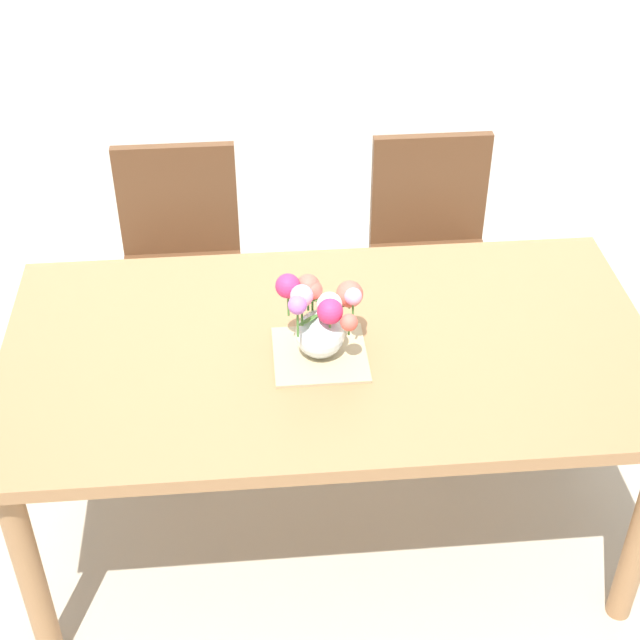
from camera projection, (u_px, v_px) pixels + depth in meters
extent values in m
plane|color=#B7AD99|center=(328.00, 525.00, 3.01)|extent=(12.00, 12.00, 0.00)
cube|color=#9E7047|center=(330.00, 350.00, 2.58)|extent=(1.79, 0.96, 0.04)
cylinder|color=#9E7047|center=(30.00, 574.00, 2.43)|extent=(0.07, 0.07, 0.70)
cylinder|color=#9E7047|center=(69.00, 376.00, 3.06)|extent=(0.07, 0.07, 0.70)
cylinder|color=#9E7047|center=(557.00, 349.00, 3.17)|extent=(0.07, 0.07, 0.70)
cube|color=brown|center=(182.00, 284.00, 3.29)|extent=(0.42, 0.42, 0.04)
cylinder|color=brown|center=(237.00, 366.00, 3.30)|extent=(0.04, 0.04, 0.44)
cylinder|color=brown|center=(134.00, 372.00, 3.28)|extent=(0.04, 0.04, 0.44)
cylinder|color=brown|center=(236.00, 306.00, 3.59)|extent=(0.04, 0.04, 0.44)
cylinder|color=brown|center=(141.00, 311.00, 3.56)|extent=(0.04, 0.04, 0.44)
cube|color=brown|center=(177.00, 200.00, 3.31)|extent=(0.42, 0.04, 0.42)
cube|color=brown|center=(435.00, 271.00, 3.35)|extent=(0.42, 0.42, 0.04)
cylinder|color=brown|center=(489.00, 352.00, 3.37)|extent=(0.04, 0.04, 0.44)
cylinder|color=brown|center=(389.00, 357.00, 3.34)|extent=(0.04, 0.04, 0.44)
cylinder|color=brown|center=(467.00, 294.00, 3.65)|extent=(0.04, 0.04, 0.44)
cylinder|color=brown|center=(376.00, 299.00, 3.63)|extent=(0.04, 0.04, 0.44)
cube|color=brown|center=(429.00, 189.00, 3.37)|extent=(0.42, 0.04, 0.42)
cube|color=tan|center=(320.00, 354.00, 2.52)|extent=(0.25, 0.25, 0.01)
sphere|color=silver|center=(320.00, 334.00, 2.48)|extent=(0.13, 0.13, 0.13)
sphere|color=#D12D66|center=(330.00, 311.00, 2.39)|extent=(0.07, 0.07, 0.07)
cylinder|color=#478438|center=(330.00, 320.00, 2.41)|extent=(0.01, 0.01, 0.05)
sphere|color=white|center=(329.00, 305.00, 2.44)|extent=(0.07, 0.07, 0.07)
cylinder|color=#478438|center=(329.00, 311.00, 2.45)|extent=(0.01, 0.01, 0.04)
sphere|color=#D12D66|center=(288.00, 286.00, 2.41)|extent=(0.07, 0.07, 0.07)
cylinder|color=#478438|center=(288.00, 301.00, 2.44)|extent=(0.01, 0.01, 0.09)
sphere|color=#EA9EBC|center=(302.00, 296.00, 2.38)|extent=(0.06, 0.06, 0.06)
cylinder|color=#478438|center=(302.00, 311.00, 2.41)|extent=(0.01, 0.01, 0.09)
sphere|color=#EA9EBC|center=(353.00, 296.00, 2.42)|extent=(0.05, 0.05, 0.05)
cylinder|color=#478438|center=(353.00, 308.00, 2.44)|extent=(0.01, 0.01, 0.07)
sphere|color=#E55B4C|center=(349.00, 322.00, 2.38)|extent=(0.05, 0.05, 0.05)
cylinder|color=#478438|center=(349.00, 329.00, 2.39)|extent=(0.01, 0.01, 0.04)
sphere|color=#E55B4C|center=(308.00, 286.00, 2.44)|extent=(0.06, 0.06, 0.06)
cylinder|color=#478438|center=(308.00, 298.00, 2.47)|extent=(0.01, 0.01, 0.08)
sphere|color=#B266C6|center=(297.00, 305.00, 2.34)|extent=(0.05, 0.05, 0.05)
cylinder|color=#478438|center=(298.00, 321.00, 2.37)|extent=(0.01, 0.01, 0.10)
sphere|color=#E55B4C|center=(350.00, 294.00, 2.47)|extent=(0.07, 0.07, 0.07)
cylinder|color=#478438|center=(350.00, 302.00, 2.48)|extent=(0.01, 0.01, 0.05)
sphere|color=#E55B4C|center=(312.00, 290.00, 2.44)|extent=(0.05, 0.05, 0.05)
cylinder|color=#478438|center=(312.00, 301.00, 2.46)|extent=(0.01, 0.01, 0.07)
ellipsoid|color=#478438|center=(309.00, 320.00, 2.42)|extent=(0.07, 0.06, 0.01)
ellipsoid|color=#478438|center=(343.00, 305.00, 2.48)|extent=(0.07, 0.06, 0.01)
ellipsoid|color=#478438|center=(313.00, 299.00, 2.48)|extent=(0.04, 0.07, 0.04)
ellipsoid|color=#478438|center=(309.00, 299.00, 2.46)|extent=(0.06, 0.07, 0.03)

